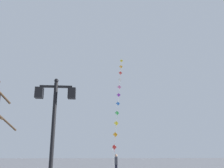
# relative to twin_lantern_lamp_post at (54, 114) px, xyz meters

# --- Properties ---
(twin_lantern_lamp_post) EXTENTS (1.47, 0.28, 4.46)m
(twin_lantern_lamp_post) POSITION_rel_twin_lantern_lamp_post_xyz_m (0.00, 0.00, 0.00)
(twin_lantern_lamp_post) COLOR black
(twin_lantern_lamp_post) RESTS_ON ground_plane
(kite_train) EXTENTS (2.45, 10.59, 15.01)m
(kite_train) POSITION_rel_twin_lantern_lamp_post_xyz_m (4.33, 18.98, 4.88)
(kite_train) COLOR brown
(kite_train) RESTS_ON ground_plane
(kite_flyer) EXTENTS (0.29, 0.62, 1.71)m
(kite_flyer) POSITION_rel_twin_lantern_lamp_post_xyz_m (3.38, 11.94, -2.20)
(kite_flyer) COLOR #1E1E2D
(kite_flyer) RESTS_ON ground_plane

